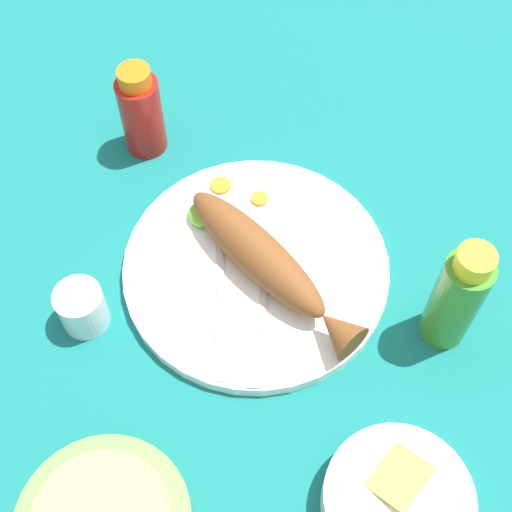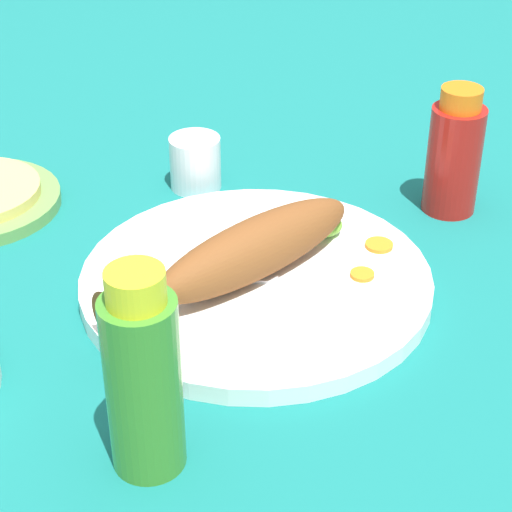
{
  "view_description": "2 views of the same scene",
  "coord_description": "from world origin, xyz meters",
  "px_view_note": "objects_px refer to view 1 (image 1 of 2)",
  "views": [
    {
      "loc": [
        -0.45,
        0.11,
        0.78
      ],
      "look_at": [
        0.0,
        0.0,
        0.04
      ],
      "focal_mm": 50.0,
      "sensor_mm": 36.0,
      "label": 1
    },
    {
      "loc": [
        -0.19,
        -0.71,
        0.51
      ],
      "look_at": [
        0.0,
        0.0,
        0.04
      ],
      "focal_mm": 65.0,
      "sensor_mm": 36.0,
      "label": 2
    }
  ],
  "objects_px": {
    "salt_cup": "(83,309)",
    "guacamole_bowl": "(397,502)",
    "main_plate": "(256,268)",
    "fork_near": "(259,325)",
    "fork_far": "(222,318)",
    "hot_sauce_bottle_red": "(141,112)",
    "hot_sauce_bottle_green": "(457,298)",
    "fried_fish": "(267,263)"
  },
  "relations": [
    {
      "from": "main_plate",
      "to": "hot_sauce_bottle_red",
      "type": "height_order",
      "value": "hot_sauce_bottle_red"
    },
    {
      "from": "main_plate",
      "to": "salt_cup",
      "type": "xyz_separation_m",
      "value": [
        -0.01,
        0.22,
        0.02
      ]
    },
    {
      "from": "main_plate",
      "to": "guacamole_bowl",
      "type": "distance_m",
      "value": 0.33
    },
    {
      "from": "salt_cup",
      "to": "fork_far",
      "type": "bearing_deg",
      "value": -107.45
    },
    {
      "from": "hot_sauce_bottle_red",
      "to": "fried_fish",
      "type": "bearing_deg",
      "value": -157.78
    },
    {
      "from": "fork_near",
      "to": "hot_sauce_bottle_green",
      "type": "height_order",
      "value": "hot_sauce_bottle_green"
    },
    {
      "from": "hot_sauce_bottle_green",
      "to": "guacamole_bowl",
      "type": "relative_size",
      "value": 1.1
    },
    {
      "from": "fried_fish",
      "to": "fork_far",
      "type": "bearing_deg",
      "value": 96.34
    },
    {
      "from": "fried_fish",
      "to": "salt_cup",
      "type": "relative_size",
      "value": 4.52
    },
    {
      "from": "main_plate",
      "to": "fried_fish",
      "type": "relative_size",
      "value": 1.22
    },
    {
      "from": "fried_fish",
      "to": "fork_far",
      "type": "distance_m",
      "value": 0.09
    },
    {
      "from": "fork_far",
      "to": "salt_cup",
      "type": "xyz_separation_m",
      "value": [
        0.05,
        0.16,
        0.01
      ]
    },
    {
      "from": "salt_cup",
      "to": "guacamole_bowl",
      "type": "bearing_deg",
      "value": -136.69
    },
    {
      "from": "salt_cup",
      "to": "guacamole_bowl",
      "type": "xyz_separation_m",
      "value": [
        -0.3,
        -0.29,
        -0.0
      ]
    },
    {
      "from": "hot_sauce_bottle_green",
      "to": "main_plate",
      "type": "bearing_deg",
      "value": 55.73
    },
    {
      "from": "fried_fish",
      "to": "guacamole_bowl",
      "type": "bearing_deg",
      "value": 163.76
    },
    {
      "from": "hot_sauce_bottle_red",
      "to": "hot_sauce_bottle_green",
      "type": "distance_m",
      "value": 0.48
    },
    {
      "from": "fried_fish",
      "to": "salt_cup",
      "type": "xyz_separation_m",
      "value": [
        0.0,
        0.23,
        -0.02
      ]
    },
    {
      "from": "hot_sauce_bottle_red",
      "to": "hot_sauce_bottle_green",
      "type": "xyz_separation_m",
      "value": [
        -0.38,
        -0.3,
        0.01
      ]
    },
    {
      "from": "fried_fish",
      "to": "fork_near",
      "type": "height_order",
      "value": "fried_fish"
    },
    {
      "from": "fork_near",
      "to": "hot_sauce_bottle_red",
      "type": "bearing_deg",
      "value": -147.95
    },
    {
      "from": "fork_near",
      "to": "hot_sauce_bottle_green",
      "type": "bearing_deg",
      "value": 95.14
    },
    {
      "from": "fried_fish",
      "to": "hot_sauce_bottle_red",
      "type": "bearing_deg",
      "value": -5.19
    },
    {
      "from": "fork_far",
      "to": "guacamole_bowl",
      "type": "xyz_separation_m",
      "value": [
        -0.25,
        -0.13,
        0.01
      ]
    },
    {
      "from": "hot_sauce_bottle_red",
      "to": "guacamole_bowl",
      "type": "relative_size",
      "value": 0.91
    },
    {
      "from": "fried_fish",
      "to": "fork_far",
      "type": "xyz_separation_m",
      "value": [
        -0.05,
        0.07,
        -0.03
      ]
    },
    {
      "from": "salt_cup",
      "to": "main_plate",
      "type": "bearing_deg",
      "value": -86.36
    },
    {
      "from": "hot_sauce_bottle_green",
      "to": "salt_cup",
      "type": "distance_m",
      "value": 0.44
    },
    {
      "from": "fork_near",
      "to": "fork_far",
      "type": "xyz_separation_m",
      "value": [
        0.02,
        0.04,
        0.0
      ]
    },
    {
      "from": "hot_sauce_bottle_green",
      "to": "guacamole_bowl",
      "type": "xyz_separation_m",
      "value": [
        -0.18,
        0.13,
        -0.06
      ]
    },
    {
      "from": "hot_sauce_bottle_red",
      "to": "guacamole_bowl",
      "type": "xyz_separation_m",
      "value": [
        -0.56,
        -0.17,
        -0.04
      ]
    },
    {
      "from": "salt_cup",
      "to": "hot_sauce_bottle_red",
      "type": "bearing_deg",
      "value": -24.97
    },
    {
      "from": "fried_fish",
      "to": "salt_cup",
      "type": "height_order",
      "value": "fried_fish"
    },
    {
      "from": "fork_far",
      "to": "hot_sauce_bottle_red",
      "type": "distance_m",
      "value": 0.31
    },
    {
      "from": "main_plate",
      "to": "hot_sauce_bottle_green",
      "type": "xyz_separation_m",
      "value": [
        -0.13,
        -0.2,
        0.07
      ]
    },
    {
      "from": "main_plate",
      "to": "fork_near",
      "type": "distance_m",
      "value": 0.09
    },
    {
      "from": "fork_near",
      "to": "hot_sauce_bottle_red",
      "type": "xyz_separation_m",
      "value": [
        0.33,
        0.08,
        0.05
      ]
    },
    {
      "from": "fork_near",
      "to": "hot_sauce_bottle_red",
      "type": "distance_m",
      "value": 0.34
    },
    {
      "from": "hot_sauce_bottle_red",
      "to": "fork_far",
      "type": "bearing_deg",
      "value": -172.81
    },
    {
      "from": "main_plate",
      "to": "hot_sauce_bottle_green",
      "type": "relative_size",
      "value": 1.96
    },
    {
      "from": "main_plate",
      "to": "fork_far",
      "type": "xyz_separation_m",
      "value": [
        -0.06,
        0.06,
        0.01
      ]
    },
    {
      "from": "main_plate",
      "to": "fork_near",
      "type": "xyz_separation_m",
      "value": [
        -0.08,
        0.02,
        0.01
      ]
    }
  ]
}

